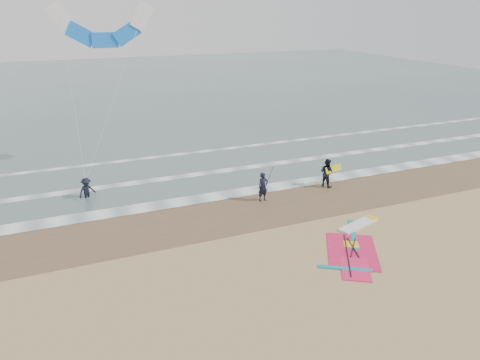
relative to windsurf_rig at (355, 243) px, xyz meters
name	(u,v)px	position (x,y,z in m)	size (l,w,h in m)	color
ground	(320,262)	(-2.30, -0.74, -0.03)	(120.00, 120.00, 0.00)	tan
sea_water	(138,86)	(-2.30, 47.26, -0.02)	(120.00, 80.00, 0.02)	#47605E
wet_sand_band	(262,206)	(-2.30, 5.26, -0.03)	(120.00, 5.00, 0.01)	brown
foam_waterline	(234,178)	(-2.30, 9.70, 0.00)	(120.00, 9.15, 0.02)	white
windsurf_rig	(355,243)	(0.00, 0.00, 0.00)	(5.21, 4.94, 0.13)	white
person_standing	(263,187)	(-1.96, 5.97, 0.80)	(0.61, 0.40, 1.67)	black
person_walking	(327,173)	(2.51, 6.50, 0.84)	(0.85, 0.66, 1.76)	black
person_wading	(86,185)	(-11.14, 10.02, 0.75)	(1.02, 0.58, 1.57)	black
held_pole	(268,180)	(-1.66, 5.97, 1.19)	(0.17, 0.86, 1.82)	black
carried_kiteboard	(333,169)	(2.91, 6.40, 1.08)	(1.30, 0.51, 0.39)	yellow
surf_kite	(104,29)	(-8.82, 14.79, 8.92)	(6.33, 4.92, 9.57)	white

